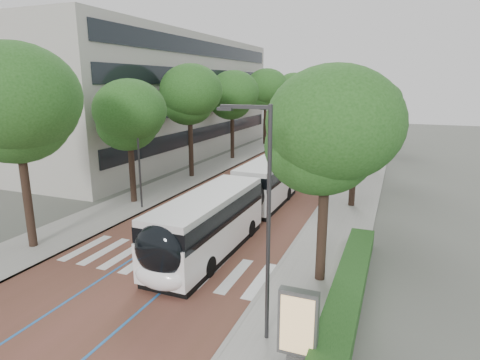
# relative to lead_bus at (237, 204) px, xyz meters

# --- Properties ---
(ground) EXTENTS (160.00, 160.00, 0.00)m
(ground) POSITION_rel_lead_bus_xyz_m (-1.78, -6.63, -1.63)
(ground) COLOR #51544C
(ground) RESTS_ON ground
(road) EXTENTS (11.00, 140.00, 0.02)m
(road) POSITION_rel_lead_bus_xyz_m (-1.78, 33.37, -1.62)
(road) COLOR brown
(road) RESTS_ON ground
(sidewalk_left) EXTENTS (4.00, 140.00, 0.12)m
(sidewalk_left) POSITION_rel_lead_bus_xyz_m (-9.28, 33.37, -1.57)
(sidewalk_left) COLOR gray
(sidewalk_left) RESTS_ON ground
(sidewalk_right) EXTENTS (4.00, 140.00, 0.12)m
(sidewalk_right) POSITION_rel_lead_bus_xyz_m (5.72, 33.37, -1.57)
(sidewalk_right) COLOR gray
(sidewalk_right) RESTS_ON ground
(kerb_left) EXTENTS (0.20, 140.00, 0.14)m
(kerb_left) POSITION_rel_lead_bus_xyz_m (-7.38, 33.37, -1.57)
(kerb_left) COLOR gray
(kerb_left) RESTS_ON ground
(kerb_right) EXTENTS (0.20, 140.00, 0.14)m
(kerb_right) POSITION_rel_lead_bus_xyz_m (3.82, 33.37, -1.57)
(kerb_right) COLOR gray
(kerb_right) RESTS_ON ground
(zebra_crossing) EXTENTS (10.55, 3.60, 0.01)m
(zebra_crossing) POSITION_rel_lead_bus_xyz_m (-1.58, -5.63, -1.60)
(zebra_crossing) COLOR silver
(zebra_crossing) RESTS_ON ground
(lane_line_left) EXTENTS (0.12, 126.00, 0.01)m
(lane_line_left) POSITION_rel_lead_bus_xyz_m (-3.38, 33.37, -1.60)
(lane_line_left) COLOR #2366B1
(lane_line_left) RESTS_ON road
(lane_line_right) EXTENTS (0.12, 126.00, 0.01)m
(lane_line_right) POSITION_rel_lead_bus_xyz_m (-0.18, 33.37, -1.60)
(lane_line_right) COLOR #2366B1
(lane_line_right) RESTS_ON road
(office_building) EXTENTS (18.11, 40.00, 14.00)m
(office_building) POSITION_rel_lead_bus_xyz_m (-21.25, 21.37, 5.37)
(office_building) COLOR #AAA79E
(office_building) RESTS_ON ground
(hedge) EXTENTS (1.20, 14.00, 0.80)m
(hedge) POSITION_rel_lead_bus_xyz_m (7.32, -6.63, -1.11)
(hedge) COLOR #194217
(hedge) RESTS_ON sidewalk_right
(streetlight_near) EXTENTS (1.82, 0.20, 8.00)m
(streetlight_near) POSITION_rel_lead_bus_xyz_m (4.84, -9.63, 3.19)
(streetlight_near) COLOR #323235
(streetlight_near) RESTS_ON sidewalk_right
(streetlight_far) EXTENTS (1.82, 0.20, 8.00)m
(streetlight_far) POSITION_rel_lead_bus_xyz_m (4.84, 15.37, 3.19)
(streetlight_far) COLOR #323235
(streetlight_far) RESTS_ON sidewalk_right
(lamp_post_left) EXTENTS (0.14, 0.14, 8.00)m
(lamp_post_left) POSITION_rel_lead_bus_xyz_m (-7.88, 1.37, 2.49)
(lamp_post_left) COLOR #323235
(lamp_post_left) RESTS_ON sidewalk_left
(trees_left) EXTENTS (6.34, 61.28, 10.14)m
(trees_left) POSITION_rel_lead_bus_xyz_m (-9.28, 19.27, 5.56)
(trees_left) COLOR black
(trees_left) RESTS_ON ground
(trees_right) EXTENTS (5.82, 47.35, 8.93)m
(trees_right) POSITION_rel_lead_bus_xyz_m (5.92, 13.20, 4.44)
(trees_right) COLOR black
(trees_right) RESTS_ON ground
(lead_bus) EXTENTS (2.69, 18.42, 3.20)m
(lead_bus) POSITION_rel_lead_bus_xyz_m (0.00, 0.00, 0.00)
(lead_bus) COLOR black
(lead_bus) RESTS_ON ground
(bus_queued_0) EXTENTS (2.58, 12.41, 3.20)m
(bus_queued_0) POSITION_rel_lead_bus_xyz_m (0.11, 16.56, -0.00)
(bus_queued_0) COLOR white
(bus_queued_0) RESTS_ON ground
(bus_queued_1) EXTENTS (2.93, 12.47, 3.20)m
(bus_queued_1) POSITION_rel_lead_bus_xyz_m (0.29, 29.28, -0.00)
(bus_queued_1) COLOR white
(bus_queued_1) RESTS_ON ground
(bus_queued_2) EXTENTS (3.21, 12.52, 3.20)m
(bus_queued_2) POSITION_rel_lead_bus_xyz_m (0.01, 41.71, -0.00)
(bus_queued_2) COLOR white
(bus_queued_2) RESTS_ON ground
(bus_queued_3) EXTENTS (3.08, 12.50, 3.20)m
(bus_queued_3) POSITION_rel_lead_bus_xyz_m (-0.37, 54.83, -0.00)
(bus_queued_3) COLOR white
(bus_queued_3) RESTS_ON ground
(ad_panel) EXTENTS (1.23, 0.48, 2.55)m
(ad_panel) POSITION_rel_lead_bus_xyz_m (6.32, -10.58, -0.17)
(ad_panel) COLOR #59595B
(ad_panel) RESTS_ON sidewalk_right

